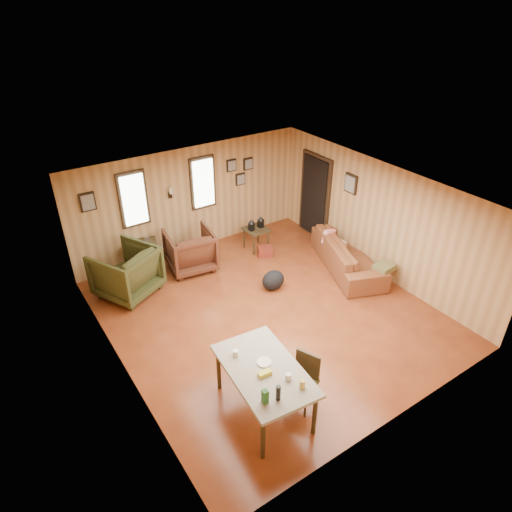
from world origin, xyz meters
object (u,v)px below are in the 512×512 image
(side_table, at_px, (256,228))
(dining_table, at_px, (265,373))
(sofa, at_px, (349,249))
(end_table, at_px, (143,251))
(recliner_brown, at_px, (190,248))
(recliner_green, at_px, (126,270))

(side_table, xyz_separation_m, dining_table, (-2.51, -3.97, 0.19))
(sofa, xyz_separation_m, dining_table, (-3.70, -2.18, 0.29))
(end_table, distance_m, dining_table, 4.59)
(recliner_brown, xyz_separation_m, end_table, (-0.85, 0.53, -0.06))
(dining_table, bearing_deg, end_table, 95.20)
(sofa, distance_m, dining_table, 4.31)
(recliner_green, height_order, side_table, recliner_green)
(sofa, height_order, recliner_brown, recliner_brown)
(recliner_brown, height_order, end_table, recliner_brown)
(side_table, bearing_deg, recliner_brown, 177.10)
(recliner_green, bearing_deg, sofa, 131.26)
(side_table, bearing_deg, dining_table, -122.35)
(recliner_brown, relative_size, side_table, 1.22)
(recliner_green, bearing_deg, dining_table, 71.75)
(recliner_green, bearing_deg, recliner_brown, 158.53)
(sofa, relative_size, recliner_green, 2.11)
(recliner_green, height_order, end_table, recliner_green)
(recliner_green, xyz_separation_m, end_table, (0.61, 0.67, -0.11))
(end_table, xyz_separation_m, side_table, (2.49, -0.62, 0.11))
(recliner_green, relative_size, end_table, 1.41)
(recliner_green, distance_m, end_table, 0.91)
(sofa, distance_m, end_table, 4.40)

